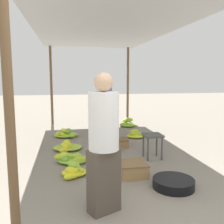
% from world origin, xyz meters
% --- Properties ---
extents(canopy_post_front_left, '(0.08, 0.08, 2.52)m').
position_xyz_m(canopy_post_front_left, '(-1.29, 0.30, 1.26)').
color(canopy_post_front_left, brown).
rests_on(canopy_post_front_left, ground).
extents(canopy_post_back_left, '(0.08, 0.08, 2.52)m').
position_xyz_m(canopy_post_back_left, '(-1.29, 6.66, 1.26)').
color(canopy_post_back_left, brown).
rests_on(canopy_post_back_left, ground).
extents(canopy_post_back_right, '(0.08, 0.08, 2.52)m').
position_xyz_m(canopy_post_back_right, '(1.29, 6.66, 1.26)').
color(canopy_post_back_right, brown).
rests_on(canopy_post_back_right, ground).
extents(canopy_tarp, '(2.98, 6.76, 0.04)m').
position_xyz_m(canopy_tarp, '(0.00, 3.48, 2.54)').
color(canopy_tarp, '#B2B2B7').
rests_on(canopy_tarp, canopy_post_front_left).
extents(vendor_foreground, '(0.45, 0.45, 1.58)m').
position_xyz_m(vendor_foreground, '(-0.45, 0.89, 0.82)').
color(vendor_foreground, '#4C4238').
rests_on(vendor_foreground, ground).
extents(stool, '(0.34, 0.34, 0.47)m').
position_xyz_m(stool, '(0.75, 2.59, 0.37)').
color(stool, '#4C4C4C').
rests_on(stool, ground).
extents(basin_black, '(0.58, 0.58, 0.13)m').
position_xyz_m(basin_black, '(0.60, 1.32, 0.06)').
color(basin_black, black).
rests_on(basin_black, ground).
extents(banana_pile_left_0, '(0.40, 0.56, 0.22)m').
position_xyz_m(banana_pile_left_0, '(-0.75, 2.01, 0.08)').
color(banana_pile_left_0, '#9FC430').
rests_on(banana_pile_left_0, ground).
extents(banana_pile_left_1, '(0.63, 0.51, 0.19)m').
position_xyz_m(banana_pile_left_1, '(-0.76, 2.64, 0.07)').
color(banana_pile_left_1, '#79B536').
rests_on(banana_pile_left_1, ground).
extents(banana_pile_left_2, '(0.60, 0.58, 0.21)m').
position_xyz_m(banana_pile_left_2, '(-0.86, 4.61, 0.07)').
color(banana_pile_left_2, '#AFCA2D').
rests_on(banana_pile_left_2, ground).
extents(banana_pile_left_3, '(0.60, 0.61, 0.22)m').
position_xyz_m(banana_pile_left_3, '(-0.84, 3.43, 0.07)').
color(banana_pile_left_3, yellow).
rests_on(banana_pile_left_3, ground).
extents(banana_pile_right_0, '(0.45, 0.39, 0.22)m').
position_xyz_m(banana_pile_right_0, '(0.89, 4.20, 0.08)').
color(banana_pile_right_0, '#83B935').
rests_on(banana_pile_right_0, ground).
extents(banana_pile_right_1, '(0.57, 0.53, 0.27)m').
position_xyz_m(banana_pile_right_1, '(1.02, 5.64, 0.09)').
color(banana_pile_right_1, '#9BC230').
rests_on(banana_pile_right_1, ground).
extents(crate_near, '(0.43, 0.43, 0.21)m').
position_xyz_m(crate_near, '(0.15, 1.84, 0.11)').
color(crate_near, '#9E7A4C').
rests_on(crate_near, ground).
extents(crate_mid, '(0.40, 0.40, 0.17)m').
position_xyz_m(crate_mid, '(0.27, 3.49, 0.09)').
color(crate_mid, olive).
rests_on(crate_mid, ground).
extents(shopper_walking_mid, '(0.36, 0.36, 1.55)m').
position_xyz_m(shopper_walking_mid, '(0.23, 4.90, 0.81)').
color(shopper_walking_mid, '#384766').
rests_on(shopper_walking_mid, ground).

